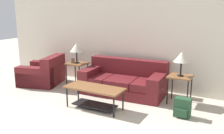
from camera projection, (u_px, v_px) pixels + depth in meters
name	position (u px, v px, depth m)	size (l,w,h in m)	color
wall_back	(143.00, 39.00, 6.41)	(9.10, 0.06, 2.60)	silver
couch	(124.00, 82.00, 6.22)	(2.09, 1.11, 0.82)	maroon
armchair	(43.00, 74.00, 7.00)	(1.25, 1.28, 0.80)	maroon
coffee_table	(94.00, 93.00, 5.23)	(1.26, 0.53, 0.47)	brown
side_table_left	(77.00, 66.00, 6.76)	(0.51, 0.48, 0.63)	brown
side_table_right	(180.00, 79.00, 5.48)	(0.51, 0.48, 0.63)	brown
table_lamp_left	(76.00, 48.00, 6.65)	(0.34, 0.34, 0.53)	black
table_lamp_right	(182.00, 57.00, 5.37)	(0.34, 0.34, 0.53)	black
backpack	(182.00, 108.00, 4.86)	(0.31, 0.27, 0.39)	#23472D
picture_frame	(73.00, 61.00, 6.71)	(0.10, 0.04, 0.13)	#4C3828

